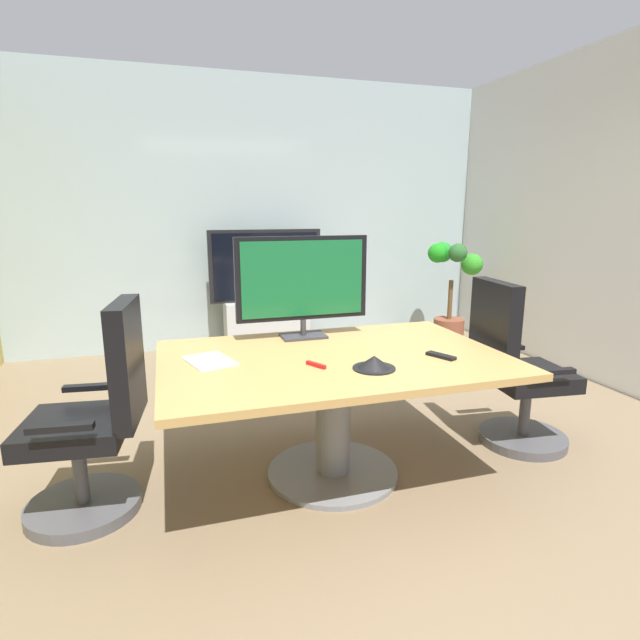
{
  "coord_description": "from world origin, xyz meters",
  "views": [
    {
      "loc": [
        -1.01,
        -2.35,
        1.53
      ],
      "look_at": [
        -0.15,
        0.43,
        0.87
      ],
      "focal_mm": 28.06,
      "sensor_mm": 36.0,
      "label": 1
    }
  ],
  "objects_px": {
    "wall_display_unit": "(266,310)",
    "conference_phone": "(374,363)",
    "office_chair_left": "(96,428)",
    "remote_control": "(441,356)",
    "office_chair_right": "(515,378)",
    "tv_monitor": "(303,281)",
    "potted_plant": "(451,290)",
    "conference_table": "(333,386)"
  },
  "relations": [
    {
      "from": "wall_display_unit",
      "to": "conference_phone",
      "type": "distance_m",
      "value": 3.04
    },
    {
      "from": "office_chair_left",
      "to": "remote_control",
      "type": "xyz_separation_m",
      "value": [
        1.8,
        -0.23,
        0.28
      ]
    },
    {
      "from": "office_chair_right",
      "to": "remote_control",
      "type": "relative_size",
      "value": 6.41
    },
    {
      "from": "office_chair_right",
      "to": "remote_control",
      "type": "height_order",
      "value": "office_chair_right"
    },
    {
      "from": "tv_monitor",
      "to": "potted_plant",
      "type": "relative_size",
      "value": 0.73
    },
    {
      "from": "tv_monitor",
      "to": "conference_phone",
      "type": "bearing_deg",
      "value": -76.63
    },
    {
      "from": "office_chair_right",
      "to": "conference_phone",
      "type": "distance_m",
      "value": 1.2
    },
    {
      "from": "office_chair_right",
      "to": "wall_display_unit",
      "type": "relative_size",
      "value": 0.83
    },
    {
      "from": "office_chair_right",
      "to": "conference_phone",
      "type": "bearing_deg",
      "value": 111.37
    },
    {
      "from": "conference_table",
      "to": "remote_control",
      "type": "height_order",
      "value": "remote_control"
    },
    {
      "from": "conference_table",
      "to": "remote_control",
      "type": "bearing_deg",
      "value": -20.62
    },
    {
      "from": "office_chair_right",
      "to": "office_chair_left",
      "type": "bearing_deg",
      "value": 96.2
    },
    {
      "from": "office_chair_left",
      "to": "conference_phone",
      "type": "distance_m",
      "value": 1.43
    },
    {
      "from": "tv_monitor",
      "to": "conference_phone",
      "type": "relative_size",
      "value": 3.82
    },
    {
      "from": "potted_plant",
      "to": "remote_control",
      "type": "height_order",
      "value": "potted_plant"
    },
    {
      "from": "wall_display_unit",
      "to": "remote_control",
      "type": "height_order",
      "value": "wall_display_unit"
    },
    {
      "from": "wall_display_unit",
      "to": "remote_control",
      "type": "bearing_deg",
      "value": -82.47
    },
    {
      "from": "tv_monitor",
      "to": "office_chair_left",
      "type": "bearing_deg",
      "value": -160.14
    },
    {
      "from": "wall_display_unit",
      "to": "potted_plant",
      "type": "relative_size",
      "value": 1.13
    },
    {
      "from": "conference_table",
      "to": "office_chair_left",
      "type": "bearing_deg",
      "value": 179.13
    },
    {
      "from": "office_chair_right",
      "to": "wall_display_unit",
      "type": "distance_m",
      "value": 2.92
    },
    {
      "from": "conference_table",
      "to": "tv_monitor",
      "type": "xyz_separation_m",
      "value": [
        -0.05,
        0.45,
        0.54
      ]
    },
    {
      "from": "conference_phone",
      "to": "remote_control",
      "type": "relative_size",
      "value": 1.29
    },
    {
      "from": "office_chair_left",
      "to": "conference_phone",
      "type": "bearing_deg",
      "value": 84.3
    },
    {
      "from": "remote_control",
      "to": "wall_display_unit",
      "type": "bearing_deg",
      "value": 72.62
    },
    {
      "from": "potted_plant",
      "to": "conference_phone",
      "type": "height_order",
      "value": "potted_plant"
    },
    {
      "from": "office_chair_left",
      "to": "conference_phone",
      "type": "xyz_separation_m",
      "value": [
        1.37,
        -0.3,
        0.3
      ]
    },
    {
      "from": "conference_table",
      "to": "office_chair_left",
      "type": "relative_size",
      "value": 1.73
    },
    {
      "from": "office_chair_left",
      "to": "office_chair_right",
      "type": "xyz_separation_m",
      "value": [
        2.49,
        0.0,
        0.0
      ]
    },
    {
      "from": "office_chair_left",
      "to": "office_chair_right",
      "type": "distance_m",
      "value": 2.49
    },
    {
      "from": "office_chair_left",
      "to": "wall_display_unit",
      "type": "relative_size",
      "value": 0.83
    },
    {
      "from": "tv_monitor",
      "to": "remote_control",
      "type": "bearing_deg",
      "value": -47.41
    },
    {
      "from": "wall_display_unit",
      "to": "remote_control",
      "type": "xyz_separation_m",
      "value": [
        0.39,
        -2.95,
        0.29
      ]
    },
    {
      "from": "office_chair_left",
      "to": "potted_plant",
      "type": "height_order",
      "value": "potted_plant"
    },
    {
      "from": "potted_plant",
      "to": "remote_control",
      "type": "bearing_deg",
      "value": -122.82
    },
    {
      "from": "conference_table",
      "to": "office_chair_right",
      "type": "bearing_deg",
      "value": 1.04
    },
    {
      "from": "wall_display_unit",
      "to": "potted_plant",
      "type": "distance_m",
      "value": 2.08
    },
    {
      "from": "office_chair_left",
      "to": "office_chair_right",
      "type": "relative_size",
      "value": 1.0
    },
    {
      "from": "office_chair_right",
      "to": "conference_phone",
      "type": "xyz_separation_m",
      "value": [
        -1.12,
        -0.31,
        0.3
      ]
    },
    {
      "from": "wall_display_unit",
      "to": "tv_monitor",
      "type": "bearing_deg",
      "value": -95.38
    },
    {
      "from": "office_chair_left",
      "to": "remote_control",
      "type": "relative_size",
      "value": 6.41
    },
    {
      "from": "remote_control",
      "to": "tv_monitor",
      "type": "bearing_deg",
      "value": 107.68
    }
  ]
}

